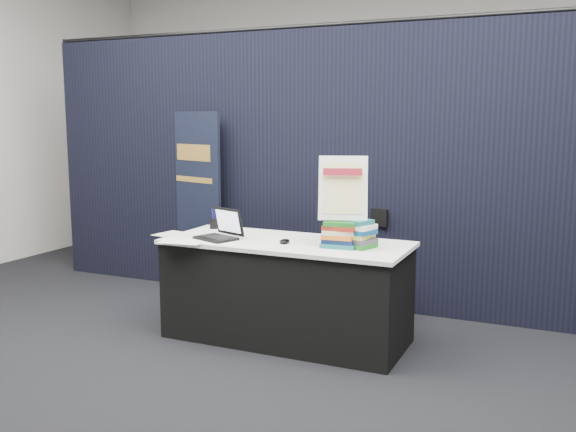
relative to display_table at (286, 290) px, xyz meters
The scene contains 15 objects.
floor 0.67m from the display_table, 90.00° to the right, with size 8.00×8.00×0.00m, color black.
wall_back 3.71m from the display_table, 90.00° to the left, with size 8.00×0.02×3.50m, color beige.
drape_partition 1.33m from the display_table, 90.00° to the left, with size 6.00×0.08×2.40m, color black.
display_table is the anchor object (origin of this frame).
laptop 0.67m from the display_table, 164.06° to the right, with size 0.35×0.33×0.23m.
mouse 0.40m from the display_table, 72.04° to the right, with size 0.06×0.10×0.03m, color black.
brochure_left 0.94m from the display_table, behind, with size 0.34×0.24×0.00m, color silver.
brochure_mid 0.84m from the display_table, 153.61° to the right, with size 0.32×0.23×0.00m, color white.
brochure_right 0.60m from the display_table, 145.98° to the right, with size 0.27×0.19×0.00m, color white.
pen_cup 0.89m from the display_table, 163.21° to the left, with size 0.06×0.06×0.08m, color black.
book_stack_tall 0.64m from the display_table, ahead, with size 0.24×0.19×0.19m.
book_stack_short 0.72m from the display_table, ahead, with size 0.27×0.24×0.20m.
info_sign 0.90m from the display_table, ahead, with size 0.36×0.23×0.46m.
pullup_banner 1.72m from the display_table, 145.68° to the left, with size 0.72×0.30×1.70m.
stacking_chair 0.94m from the display_table, 71.31° to the left, with size 0.49×0.50×0.88m.
Camera 1 is at (1.92, -3.64, 1.65)m, focal length 40.00 mm.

